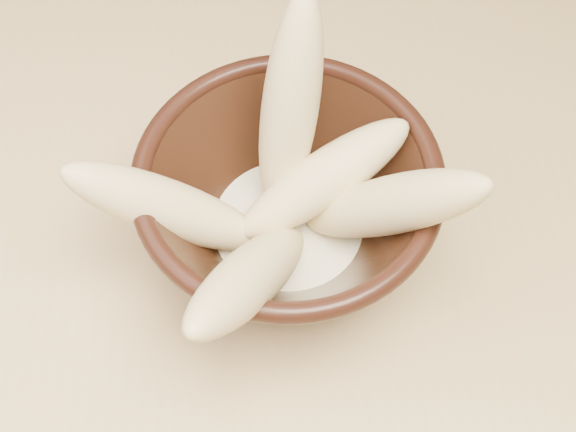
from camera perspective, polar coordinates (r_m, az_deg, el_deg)
The scene contains 7 objects.
bowl at distance 0.49m, azimuth -0.00°, elevation 0.51°, with size 0.18×0.18×0.10m.
milk_puddle at distance 0.51m, azimuth 0.00°, elevation -0.91°, with size 0.10×0.10×0.01m, color beige.
banana_upright at distance 0.47m, azimuth 0.13°, elevation 7.53°, with size 0.03×0.03×0.15m, color #DFC284.
banana_left at distance 0.46m, azimuth -8.43°, elevation 0.53°, with size 0.03×0.03×0.14m, color #DFC284.
banana_right at distance 0.45m, azimuth 7.22°, elevation 0.76°, with size 0.03×0.03×0.14m, color #DFC284.
banana_across at distance 0.48m, azimuth 2.55°, elevation 2.63°, with size 0.03×0.03×0.12m, color #DFC284.
banana_front at distance 0.43m, azimuth -2.65°, elevation -4.34°, with size 0.03×0.03×0.16m, color #DFC284.
Camera 1 is at (-0.17, -0.11, 1.22)m, focal length 50.00 mm.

